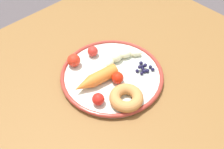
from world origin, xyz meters
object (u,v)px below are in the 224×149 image
Objects in this scene: plate at (112,75)px; banana at (118,59)px; tomato_extra at (74,60)px; tomato_mid at (93,51)px; dining_table at (127,100)px; blueberry_pile at (144,68)px; tomato_near at (98,99)px; donut at (126,98)px; tomato_far at (118,78)px; carrot_orange at (96,79)px.

plate is 1.84× the size of banana.
tomato_mid is at bearing -94.87° from tomato_extra.
dining_table is 5.96× the size of banana.
blueberry_pile reaches higher than dining_table.
banana reaches higher than dining_table.
tomato_near and tomato_mid have the same top height.
donut is 0.21m from tomato_extra.
tomato_far is at bearing -25.44° from donut.
dining_table is 29.06× the size of tomato_near.
banana is 0.15m from donut.
blueberry_pile is (0.05, -0.12, -0.01)m from donut.
tomato_mid is 0.94× the size of tomato_far.
carrot_orange is 2.58× the size of blueberry_pile.
tomato_far is (0.02, -0.09, 0.00)m from tomato_near.
tomato_near is at bearing 144.53° from carrot_orange.
carrot_orange is at bearing 179.05° from tomato_extra.
carrot_orange is 0.06m from tomato_far.
dining_table is at bearing -121.19° from carrot_orange.
dining_table is 0.13m from tomato_far.
banana is at bearing -155.23° from tomato_mid.
tomato_near is (-0.01, 0.12, 0.12)m from dining_table.
banana is 4.73× the size of tomato_far.
donut reaches higher than blueberry_pile.
plate is at bearing -62.76° from tomato_near.
carrot_orange reaches higher than plate.
tomato_near is at bearing 117.42° from banana.
donut is 2.64× the size of tomato_far.
tomato_far is at bearing 135.24° from banana.
tomato_extra is (0.08, 0.10, 0.01)m from banana.
dining_table is at bearing -50.65° from donut.
plate is 7.69× the size of tomato_extra.
tomato_far is at bearing 70.33° from dining_table.
banana is at bearing -35.61° from donut.
donut is at bearing 165.05° from tomato_mid.
tomato_extra reaches higher than carrot_orange.
dining_table is 0.14m from banana.
tomato_near is at bearing 93.02° from dining_table.
tomato_near is at bearing 51.17° from donut.
plate is at bearing -96.35° from carrot_orange.
banana reaches higher than plate.
tomato_extra is (0.16, 0.14, 0.01)m from blueberry_pile.
tomato_extra is at bearing 51.91° from banana.
tomato_near is 0.16m from tomato_extra.
tomato_mid is at bearing -7.57° from plate.
tomato_far reaches higher than banana.
tomato_near is at bearing 89.47° from blueberry_pile.
tomato_mid reaches higher than dining_table.
carrot_orange reaches higher than blueberry_pile.
plate is 2.20× the size of carrot_orange.
tomato_far reaches higher than tomato_mid.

